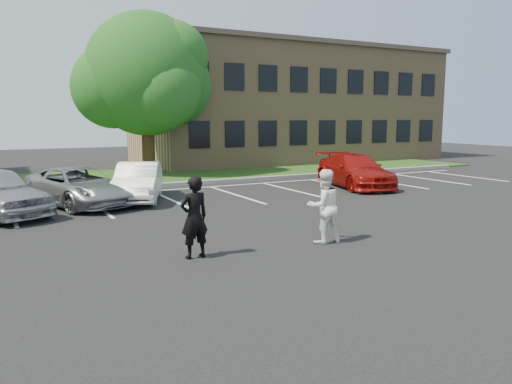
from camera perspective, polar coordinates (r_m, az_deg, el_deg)
ground_plane at (r=12.60m, az=2.16°, el=-6.23°), size 90.00×90.00×0.00m
curb at (r=23.55m, az=-12.75°, el=0.68°), size 40.00×0.30×0.15m
grass_strip at (r=27.40m, az=-14.99°, el=1.61°), size 44.00×8.00×0.08m
stall_lines at (r=21.12m, az=-6.85°, el=-0.24°), size 34.00×5.36×0.01m
office_building at (r=38.26m, az=3.69°, el=9.95°), size 22.40×10.40×8.30m
tree at (r=28.33m, az=-12.32°, el=12.69°), size 7.80×7.20×8.80m
man_black_suit at (r=11.47m, az=-7.08°, el=-2.89°), size 0.75×0.54×1.90m
man_white_shirt at (r=12.90m, az=7.76°, el=-1.62°), size 0.99×0.81×1.90m
car_silver_minivan at (r=19.32m, az=-19.54°, el=0.60°), size 3.85×5.55×1.41m
car_white_sedan at (r=19.84m, az=-13.31°, el=1.15°), size 3.07×4.72×1.47m
car_red_compact at (r=23.58m, az=11.22°, el=2.41°), size 3.23×5.55×1.51m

